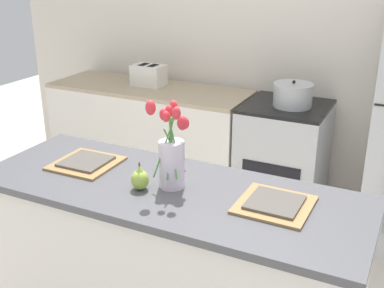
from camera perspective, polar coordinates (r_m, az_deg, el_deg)
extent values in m
cube|color=silver|center=(3.86, 11.85, 12.79)|extent=(5.20, 0.08, 2.70)
cube|color=silver|center=(2.43, -2.70, -15.30)|extent=(1.76, 0.62, 0.89)
cube|color=#4C4C51|center=(2.19, -2.91, -5.50)|extent=(1.80, 0.66, 0.03)
cube|color=silver|center=(4.13, -4.92, 0.54)|extent=(1.68, 0.60, 0.87)
cube|color=tan|center=(4.00, -5.12, 6.55)|extent=(1.68, 0.60, 0.03)
cube|color=#B2B5B7|center=(3.71, 10.67, -2.23)|extent=(0.60, 0.60, 0.87)
cube|color=black|center=(3.55, 11.16, 4.40)|extent=(0.60, 0.60, 0.02)
cube|color=black|center=(3.45, 9.22, -4.55)|extent=(0.42, 0.01, 0.29)
cylinder|color=silver|center=(2.14, -2.42, -2.43)|extent=(0.12, 0.12, 0.22)
cylinder|color=#4C9342|center=(2.11, -1.82, -0.93)|extent=(0.06, 0.02, 0.23)
ellipsoid|color=red|center=(2.05, -1.17, 2.51)|extent=(0.04, 0.04, 0.07)
cylinder|color=#4C9342|center=(2.11, -2.06, -0.83)|extent=(0.08, 0.07, 0.22)
ellipsoid|color=red|center=(2.08, -0.82, 2.49)|extent=(0.04, 0.04, 0.05)
cylinder|color=#4C9342|center=(2.11, -2.33, 0.05)|extent=(0.02, 0.08, 0.29)
ellipsoid|color=red|center=(2.10, -2.12, 4.48)|extent=(0.03, 0.03, 0.05)
cylinder|color=#4C9342|center=(2.12, -2.54, -0.23)|extent=(0.03, 0.03, 0.27)
ellipsoid|color=red|center=(2.08, -2.74, 3.91)|extent=(0.04, 0.04, 0.06)
cylinder|color=#4C9342|center=(2.12, -2.82, -0.40)|extent=(0.05, 0.01, 0.26)
ellipsoid|color=red|center=(2.08, -3.39, 3.53)|extent=(0.04, 0.04, 0.05)
cylinder|color=#4C9342|center=(2.08, -3.25, 0.08)|extent=(0.08, 0.11, 0.30)
ellipsoid|color=red|center=(2.00, -4.94, 4.32)|extent=(0.04, 0.04, 0.07)
cylinder|color=#4C9342|center=(2.08, -2.62, -0.38)|extent=(0.02, 0.09, 0.28)
ellipsoid|color=red|center=(1.99, -3.09, 3.27)|extent=(0.03, 0.03, 0.05)
cylinder|color=#4C9342|center=(2.09, -2.35, -0.04)|extent=(0.09, 0.09, 0.29)
ellipsoid|color=red|center=(1.98, -1.87, 3.67)|extent=(0.04, 0.04, 0.06)
ellipsoid|color=#9EBC47|center=(2.15, -6.19, -4.24)|extent=(0.08, 0.08, 0.09)
cone|color=#9EBC47|center=(2.12, -6.24, -2.98)|extent=(0.04, 0.04, 0.04)
cylinder|color=brown|center=(2.11, -6.27, -2.39)|extent=(0.01, 0.01, 0.02)
cube|color=olive|center=(2.46, -12.44, -2.26)|extent=(0.30, 0.30, 0.01)
cube|color=#514C47|center=(2.45, -12.46, -2.00)|extent=(0.22, 0.22, 0.01)
cube|color=olive|center=(2.04, 9.75, -7.11)|extent=(0.30, 0.30, 0.01)
cube|color=#514C47|center=(2.04, 9.78, -6.81)|extent=(0.22, 0.22, 0.01)
cube|color=silver|center=(4.03, -5.15, 8.12)|extent=(0.26, 0.18, 0.17)
cube|color=black|center=(4.03, -5.75, 9.36)|extent=(0.05, 0.11, 0.01)
cube|color=black|center=(3.98, -4.63, 9.25)|extent=(0.05, 0.11, 0.01)
cube|color=black|center=(4.09, -6.86, 8.64)|extent=(0.02, 0.02, 0.02)
cylinder|color=#B2B5B7|center=(3.50, 11.86, 5.60)|extent=(0.28, 0.28, 0.15)
cylinder|color=#B2B5B7|center=(3.48, 11.96, 6.91)|extent=(0.28, 0.28, 0.01)
sphere|color=black|center=(3.48, 11.98, 7.21)|extent=(0.02, 0.02, 0.02)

